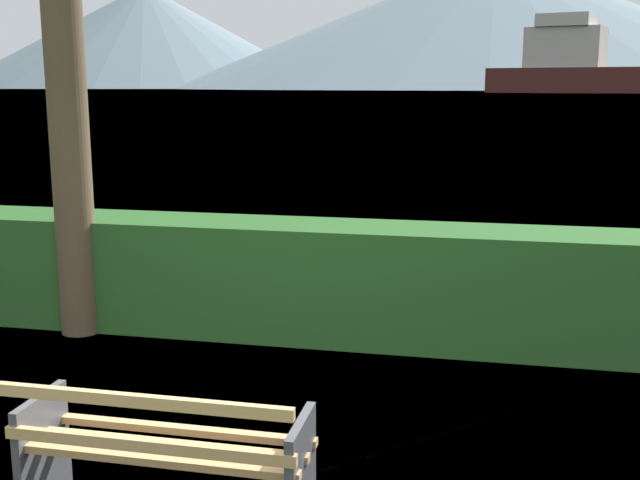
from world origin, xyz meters
The scene contains 4 objects.
water_surface centered at (0.00, 307.97, 0.00)m, with size 620.00×620.00×0.00m, color #7A99A8.
park_bench centered at (0.00, -0.06, 0.42)m, with size 1.61×0.57×0.87m.
hedge_row centered at (0.00, 3.39, 0.55)m, with size 13.95×0.83×1.10m, color #285B23.
distant_hills centered at (65.31, 550.47, 38.13)m, with size 879.01×460.85×84.25m.
Camera 1 is at (1.68, -3.74, 2.41)m, focal length 43.82 mm.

